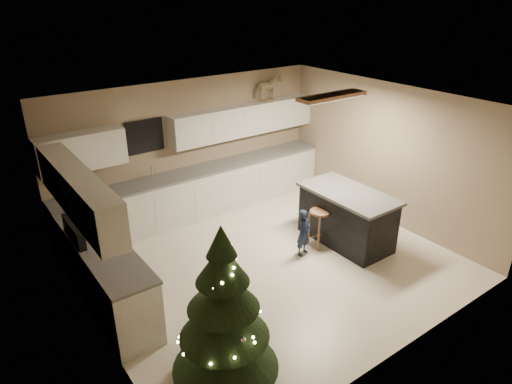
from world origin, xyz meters
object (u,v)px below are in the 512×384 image
at_px(bar_stool, 320,220).
at_px(rocking_horse, 269,88).
at_px(christmas_tree, 224,321).
at_px(toddler, 304,232).
at_px(island, 347,217).

bearing_deg(bar_stool, rocking_horse, 73.34).
bearing_deg(bar_stool, christmas_tree, -151.91).
relative_size(toddler, rocking_horse, 1.40).
height_order(island, toddler, island).
relative_size(island, christmas_tree, 0.85).
xyz_separation_m(island, bar_stool, (-0.48, 0.17, 0.02)).
xyz_separation_m(christmas_tree, toddler, (2.50, 1.50, -0.42)).
bearing_deg(bar_stool, island, -19.79).
relative_size(bar_stool, rocking_horse, 1.14).
height_order(island, bar_stool, island).
relative_size(bar_stool, toddler, 0.81).
bearing_deg(rocking_horse, christmas_tree, 133.76).
bearing_deg(rocking_horse, toddler, 151.73).
height_order(christmas_tree, rocking_horse, rocking_horse).
xyz_separation_m(toddler, rocking_horse, (1.12, 2.43, 1.85)).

